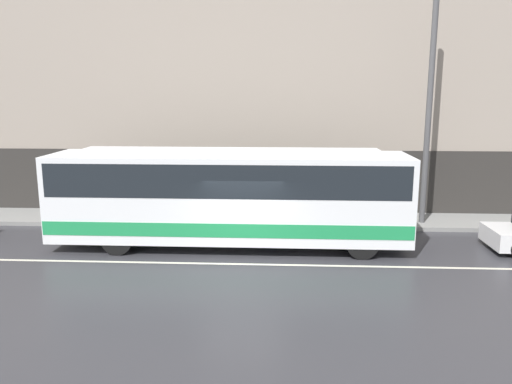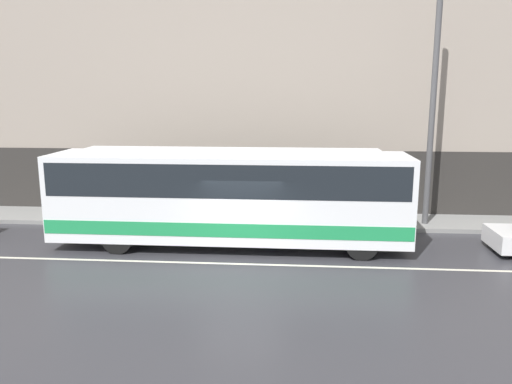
{
  "view_description": "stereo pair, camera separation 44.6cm",
  "coord_description": "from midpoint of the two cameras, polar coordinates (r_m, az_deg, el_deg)",
  "views": [
    {
      "loc": [
        1.21,
        -14.55,
        5.2
      ],
      "look_at": [
        0.34,
        1.83,
        1.91
      ],
      "focal_mm": 35.0,
      "sensor_mm": 36.0,
      "label": 1
    },
    {
      "loc": [
        1.65,
        -14.52,
        5.2
      ],
      "look_at": [
        0.34,
        1.83,
        1.91
      ],
      "focal_mm": 35.0,
      "sensor_mm": 36.0,
      "label": 2
    }
  ],
  "objects": [
    {
      "name": "ground_plane",
      "position": [
        15.5,
        -0.98,
        -8.24
      ],
      "size": [
        60.0,
        60.0,
        0.0
      ],
      "primitive_type": "plane",
      "color": "#333338"
    },
    {
      "name": "sidewalk",
      "position": [
        20.45,
        0.44,
        -3.14
      ],
      "size": [
        60.0,
        2.42,
        0.16
      ],
      "color": "gray",
      "rests_on": "ground_plane"
    },
    {
      "name": "building_facade",
      "position": [
        21.19,
        0.74,
        15.02
      ],
      "size": [
        60.0,
        0.35,
        13.54
      ],
      "color": "gray",
      "rests_on": "ground_plane"
    },
    {
      "name": "lane_stripe",
      "position": [
        15.5,
        -0.98,
        -8.23
      ],
      "size": [
        54.0,
        0.14,
        0.01
      ],
      "color": "beige",
      "rests_on": "ground_plane"
    },
    {
      "name": "transit_bus",
      "position": [
        16.82,
        -2.32,
        -0.11
      ],
      "size": [
        11.9,
        2.54,
        3.3
      ],
      "color": "white",
      "rests_on": "ground_plane"
    },
    {
      "name": "utility_pole_near",
      "position": [
        20.08,
        20.11,
        8.57
      ],
      "size": [
        0.22,
        0.22,
        8.6
      ],
      "color": "#4C4C4F",
      "rests_on": "sidewalk"
    },
    {
      "name": "pedestrian_waiting",
      "position": [
        20.62,
        2.4,
        -0.43
      ],
      "size": [
        0.36,
        0.36,
        1.77
      ],
      "color": "navy",
      "rests_on": "sidewalk"
    }
  ]
}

